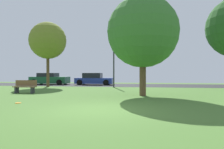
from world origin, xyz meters
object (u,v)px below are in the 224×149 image
object	(u,v)px
parked_car_green	(50,79)
parked_car_blue	(94,79)
street_lamp_post	(114,64)
maple_tree_far	(48,41)
park_bench	(25,87)
oak_tree_right	(143,32)
frisbee_disc	(18,103)

from	to	relation	value
parked_car_green	parked_car_blue	bearing A→B (deg)	1.83
parked_car_green	street_lamp_post	world-z (taller)	street_lamp_post
maple_tree_far	park_bench	distance (m)	8.01
maple_tree_far	parked_car_blue	distance (m)	6.93
maple_tree_far	oak_tree_right	size ratio (longest dim) A/B	1.07
street_lamp_post	parked_car_blue	bearing A→B (deg)	126.32
parked_car_blue	street_lamp_post	xyz separation A→B (m)	(2.98, -4.05, 1.61)
oak_tree_right	street_lamp_post	bearing A→B (deg)	112.12
maple_tree_far	parked_car_blue	world-z (taller)	maple_tree_far
street_lamp_post	parked_car_green	bearing A→B (deg)	155.53
maple_tree_far	street_lamp_post	xyz separation A→B (m)	(6.83, 0.02, -2.47)
parked_car_green	parked_car_blue	xyz separation A→B (m)	(5.54, 0.18, -0.02)
frisbee_disc	street_lamp_post	distance (m)	11.70
park_bench	parked_car_blue	bearing A→B (deg)	-102.25
parked_car_blue	park_bench	size ratio (longest dim) A/B	2.78
frisbee_disc	parked_car_green	world-z (taller)	parked_car_green
parked_car_blue	oak_tree_right	bearing A→B (deg)	-62.20
maple_tree_far	parked_car_blue	size ratio (longest dim) A/B	1.49
maple_tree_far	street_lamp_post	bearing A→B (deg)	0.15
maple_tree_far	parked_car_blue	xyz separation A→B (m)	(3.85, 4.07, -4.08)
oak_tree_right	frisbee_disc	distance (m)	8.09
oak_tree_right	frisbee_disc	size ratio (longest dim) A/B	22.90
oak_tree_right	maple_tree_far	bearing A→B (deg)	144.26
oak_tree_right	parked_car_blue	distance (m)	12.90
frisbee_disc	parked_car_blue	world-z (taller)	parked_car_blue
parked_car_green	frisbee_disc	bearing A→B (deg)	-69.41
oak_tree_right	street_lamp_post	xyz separation A→B (m)	(-2.83, 6.97, -1.70)
frisbee_disc	parked_car_blue	distance (m)	15.18
maple_tree_far	street_lamp_post	world-z (taller)	maple_tree_far
parked_car_blue	street_lamp_post	size ratio (longest dim) A/B	0.99
maple_tree_far	oak_tree_right	bearing A→B (deg)	-35.74
frisbee_disc	park_bench	distance (m)	5.11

